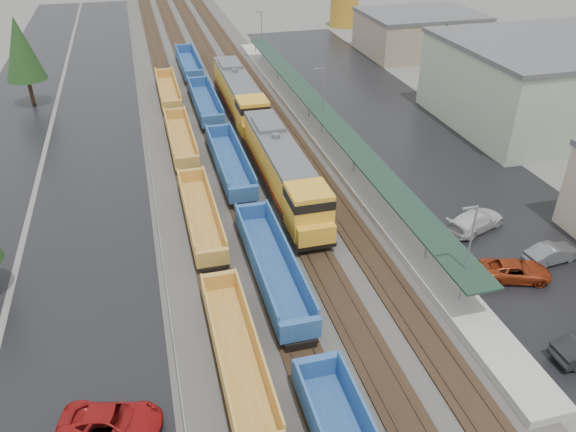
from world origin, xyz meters
name	(u,v)px	position (x,y,z in m)	size (l,w,h in m)	color
ballast_strip	(223,114)	(0.00, 60.00, 0.04)	(20.00, 160.00, 0.08)	#302D2B
trackbed	(223,114)	(0.00, 60.00, 0.16)	(14.60, 160.00, 0.22)	black
west_parking_lot	(97,127)	(-15.00, 60.00, 0.01)	(10.00, 160.00, 0.02)	black
west_road	(5,135)	(-25.00, 60.00, 0.01)	(9.00, 160.00, 0.02)	black
east_commuter_lot	(399,129)	(19.00, 50.00, 0.01)	(16.00, 100.00, 0.02)	black
station_platform	(322,132)	(9.50, 50.01, 0.73)	(3.00, 80.00, 8.00)	#9E9B93
chainlink_fence	(144,114)	(-9.50, 58.44, 1.61)	(0.08, 160.04, 2.02)	gray
industrial_buildings	(571,92)	(37.76, 45.85, 4.25)	(32.52, 75.30, 9.50)	tan
tree_west_far	(20,49)	(-23.00, 70.00, 7.12)	(4.84, 4.84, 11.00)	#332316
tree_east	(444,50)	(28.00, 58.00, 6.47)	(4.40, 4.40, 10.00)	#332316
locomotive_lead	(284,171)	(2.00, 38.04, 2.57)	(3.26, 21.47, 4.86)	black
locomotive_trail	(240,96)	(2.00, 59.04, 2.57)	(3.26, 21.47, 4.86)	black
well_string_yellow	(216,273)	(-6.00, 26.60, 1.11)	(2.45, 96.09, 2.18)	#B37D31
well_string_blue	(247,207)	(-2.00, 35.06, 1.19)	(2.69, 103.50, 2.39)	navy
storage_tank	(344,12)	(30.74, 101.53, 2.70)	(5.40, 5.40, 5.40)	#B28223
parked_car_west_c	(111,422)	(-13.20, 15.74, 0.74)	(5.32, 2.45, 1.48)	maroon
parked_car_east_b	(515,271)	(15.06, 21.78, 0.70)	(5.06, 2.34, 1.41)	maroon
parked_car_east_c	(475,221)	(15.87, 28.53, 0.82)	(5.62, 2.29, 1.63)	silver
parked_car_east_e	(552,253)	(19.04, 22.94, 0.72)	(4.39, 1.53, 1.45)	#56585B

